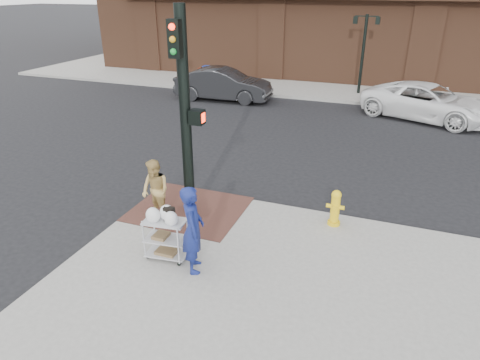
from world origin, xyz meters
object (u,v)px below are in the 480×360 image
at_px(sedan_dark, 223,84).
at_px(utility_cart, 166,235).
at_px(minivan_white, 428,102).
at_px(traffic_signal_pole, 185,111).
at_px(woman_blue, 193,229).
at_px(pedestrian_tan, 155,191).
at_px(lamp_post, 364,46).
at_px(fire_hydrant, 335,207).

distance_m(sedan_dark, utility_cart, 14.45).
relative_size(minivan_white, utility_cart, 4.62).
bearing_deg(minivan_white, utility_cart, 179.00).
relative_size(traffic_signal_pole, woman_blue, 2.68).
distance_m(traffic_signal_pole, woman_blue, 2.99).
bearing_deg(pedestrian_tan, sedan_dark, 127.44).
relative_size(sedan_dark, utility_cart, 4.08).
height_order(sedan_dark, utility_cart, sedan_dark).
distance_m(lamp_post, traffic_signal_pole, 15.43).
relative_size(lamp_post, pedestrian_tan, 2.56).
bearing_deg(sedan_dark, lamp_post, -65.29).
bearing_deg(minivan_white, sedan_dark, 110.05).
relative_size(pedestrian_tan, fire_hydrant, 1.70).
bearing_deg(utility_cart, lamp_post, 83.23).
distance_m(utility_cart, fire_hydrant, 4.10).
distance_m(pedestrian_tan, fire_hydrant, 4.37).
xyz_separation_m(lamp_post, fire_hydrant, (1.07, -14.55, -2.00)).
relative_size(sedan_dark, minivan_white, 0.88).
height_order(lamp_post, utility_cart, lamp_post).
height_order(lamp_post, fire_hydrant, lamp_post).
bearing_deg(fire_hydrant, lamp_post, 94.22).
height_order(sedan_dark, minivan_white, sedan_dark).
distance_m(sedan_dark, minivan_white, 9.82).
relative_size(utility_cart, fire_hydrant, 1.32).
xyz_separation_m(woman_blue, fire_hydrant, (2.39, 2.81, -0.46)).
distance_m(traffic_signal_pole, minivan_white, 13.22).
bearing_deg(minivan_white, lamp_post, 63.79).
relative_size(traffic_signal_pole, fire_hydrant, 5.44).
distance_m(lamp_post, pedestrian_tan, 16.22).
xyz_separation_m(woman_blue, sedan_dark, (-5.17, 13.90, -0.27)).
height_order(lamp_post, minivan_white, lamp_post).
height_order(lamp_post, woman_blue, lamp_post).
relative_size(lamp_post, woman_blue, 2.14).
bearing_deg(traffic_signal_pole, pedestrian_tan, -135.56).
xyz_separation_m(minivan_white, utility_cart, (-5.37, -13.68, -0.08)).
xyz_separation_m(lamp_post, utility_cart, (-2.04, -17.21, -1.92)).
relative_size(woman_blue, minivan_white, 0.33).
bearing_deg(utility_cart, woman_blue, -11.72).
xyz_separation_m(sedan_dark, utility_cart, (4.45, -13.75, -0.11)).
distance_m(lamp_post, minivan_white, 5.18).
bearing_deg(woman_blue, utility_cart, 52.01).
height_order(traffic_signal_pole, utility_cart, traffic_signal_pole).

